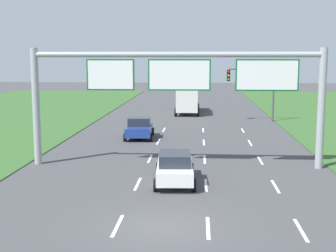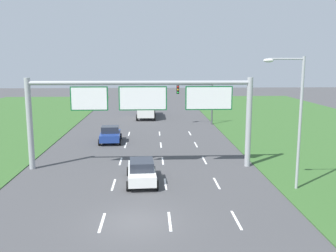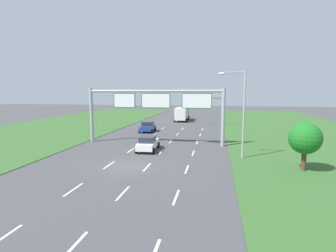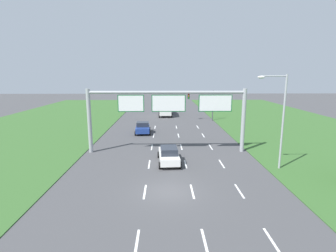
% 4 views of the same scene
% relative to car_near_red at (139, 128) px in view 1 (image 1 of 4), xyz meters
% --- Properties ---
extents(ground_plane, '(200.00, 200.00, 0.00)m').
position_rel_car_near_red_xyz_m(ground_plane, '(3.39, -19.53, -0.81)').
color(ground_plane, '#424244').
extents(lane_dashes_inner_left, '(0.14, 44.40, 0.01)m').
position_rel_car_near_red_xyz_m(lane_dashes_inner_left, '(1.64, -16.53, -0.81)').
color(lane_dashes_inner_left, white).
rests_on(lane_dashes_inner_left, ground_plane).
extents(lane_dashes_inner_right, '(0.14, 44.40, 0.01)m').
position_rel_car_near_red_xyz_m(lane_dashes_inner_right, '(5.14, -16.53, -0.81)').
color(lane_dashes_inner_right, white).
rests_on(lane_dashes_inner_right, ground_plane).
extents(lane_dashes_slip, '(0.14, 44.40, 0.01)m').
position_rel_car_near_red_xyz_m(lane_dashes_slip, '(8.64, -16.53, -0.81)').
color(lane_dashes_slip, white).
rests_on(lane_dashes_slip, ground_plane).
extents(car_near_red, '(2.39, 4.04, 1.67)m').
position_rel_car_near_red_xyz_m(car_near_red, '(0.00, 0.00, 0.00)').
color(car_near_red, navy).
rests_on(car_near_red, ground_plane).
extents(car_lead_silver, '(2.27, 4.49, 1.61)m').
position_rel_car_near_red_xyz_m(car_lead_silver, '(3.53, -13.15, 0.00)').
color(car_lead_silver, white).
rests_on(car_lead_silver, ground_plane).
extents(box_truck, '(2.71, 7.84, 2.97)m').
position_rel_car_near_red_xyz_m(box_truck, '(3.43, 17.09, 0.82)').
color(box_truck, navy).
rests_on(box_truck, ground_plane).
extents(sign_gantry, '(17.24, 0.44, 7.00)m').
position_rel_car_near_red_xyz_m(sign_gantry, '(3.70, -9.41, 4.14)').
color(sign_gantry, '#9EA0A5').
rests_on(sign_gantry, ground_plane).
extents(traffic_light_mast, '(4.76, 0.49, 5.60)m').
position_rel_car_near_red_xyz_m(traffic_light_mast, '(10.23, 10.52, 3.05)').
color(traffic_light_mast, '#47494F').
rests_on(traffic_light_mast, ground_plane).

